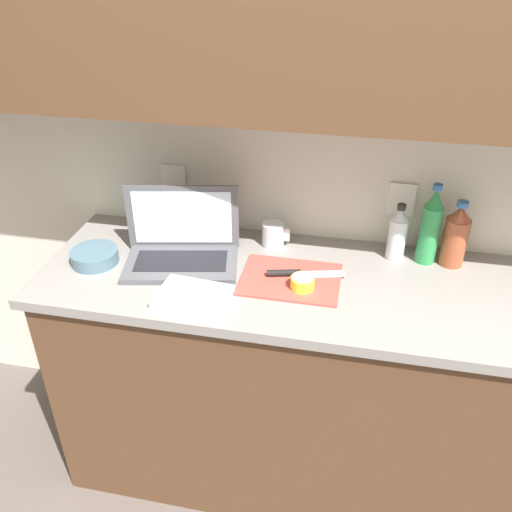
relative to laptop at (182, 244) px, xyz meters
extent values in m
plane|color=#564C47|center=(0.60, -0.04, -0.98)|extent=(12.00, 12.00, 0.00)
cube|color=silver|center=(0.60, 0.29, 0.32)|extent=(5.20, 0.06, 2.60)
cube|color=white|center=(-0.10, 0.25, 0.12)|extent=(0.09, 0.01, 0.12)
cube|color=white|center=(0.72, 0.25, 0.12)|extent=(0.09, 0.01, 0.12)
cube|color=brown|center=(0.60, -0.04, -0.54)|extent=(2.04, 0.56, 0.89)
cube|color=gray|center=(0.60, -0.04, -0.08)|extent=(2.10, 0.59, 0.03)
cube|color=#515156|center=(0.01, -0.04, -0.05)|extent=(0.41, 0.30, 0.02)
cube|color=black|center=(0.01, -0.04, -0.04)|extent=(0.33, 0.19, 0.00)
cube|color=#515156|center=(-0.01, 0.07, 0.07)|extent=(0.38, 0.09, 0.23)
cube|color=silver|center=(-0.01, 0.06, 0.07)|extent=(0.33, 0.07, 0.19)
cube|color=#D1473D|center=(0.38, -0.05, -0.05)|extent=(0.32, 0.24, 0.01)
cube|color=silver|center=(0.48, -0.01, -0.05)|extent=(0.15, 0.07, 0.00)
cylinder|color=black|center=(0.36, -0.04, -0.04)|extent=(0.11, 0.05, 0.02)
cylinder|color=yellow|center=(0.43, -0.10, -0.03)|extent=(0.08, 0.08, 0.04)
cylinder|color=#F4EAA3|center=(0.43, -0.10, -0.01)|extent=(0.07, 0.07, 0.00)
cylinder|color=#A34C2D|center=(0.90, 0.16, 0.03)|extent=(0.08, 0.08, 0.17)
cone|color=#A34C2D|center=(0.90, 0.16, 0.13)|extent=(0.07, 0.07, 0.05)
cylinder|color=#3366B2|center=(0.90, 0.16, 0.17)|extent=(0.04, 0.04, 0.02)
cylinder|color=#2D934C|center=(0.81, 0.16, 0.04)|extent=(0.07, 0.07, 0.20)
cone|color=#2D934C|center=(0.81, 0.16, 0.18)|extent=(0.06, 0.06, 0.06)
cylinder|color=#3366B2|center=(0.81, 0.16, 0.22)|extent=(0.03, 0.03, 0.02)
cylinder|color=silver|center=(0.71, 0.16, 0.01)|extent=(0.06, 0.06, 0.15)
cone|color=silver|center=(0.71, 0.16, 0.11)|extent=(0.06, 0.06, 0.04)
cylinder|color=black|center=(0.71, 0.16, 0.14)|extent=(0.03, 0.03, 0.02)
cylinder|color=silver|center=(0.29, 0.16, -0.02)|extent=(0.08, 0.08, 0.09)
cube|color=silver|center=(0.34, 0.16, -0.01)|extent=(0.02, 0.01, 0.05)
cylinder|color=slate|center=(-0.29, -0.08, -0.04)|extent=(0.16, 0.16, 0.05)
cube|color=white|center=(0.11, -0.22, -0.05)|extent=(0.23, 0.18, 0.02)
camera|label=1|loc=(0.57, -1.50, 0.93)|focal=38.00mm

